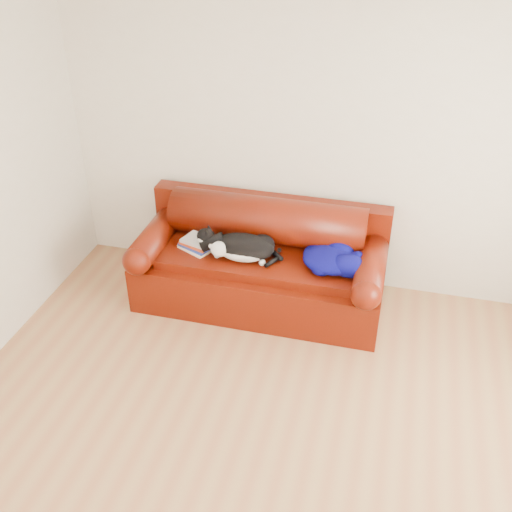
{
  "coord_description": "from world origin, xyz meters",
  "views": [
    {
      "loc": [
        0.63,
        -2.65,
        3.21
      ],
      "look_at": [
        -0.4,
        1.35,
        0.56
      ],
      "focal_mm": 42.0,
      "sensor_mm": 36.0,
      "label": 1
    }
  ],
  "objects": [
    {
      "name": "ground",
      "position": [
        0.0,
        0.0,
        0.0
      ],
      "size": [
        4.5,
        4.5,
        0.0
      ],
      "primitive_type": "plane",
      "color": "#945C3B",
      "rests_on": "ground"
    },
    {
      "name": "room_shell",
      "position": [
        0.12,
        0.02,
        1.67
      ],
      "size": [
        4.52,
        4.02,
        2.61
      ],
      "color": "beige",
      "rests_on": "ground"
    },
    {
      "name": "sofa_base",
      "position": [
        -0.4,
        1.49,
        0.24
      ],
      "size": [
        2.1,
        0.9,
        0.5
      ],
      "color": "#370D02",
      "rests_on": "ground"
    },
    {
      "name": "sofa_back",
      "position": [
        -0.4,
        1.74,
        0.54
      ],
      "size": [
        2.1,
        1.01,
        0.88
      ],
      "color": "#370D02",
      "rests_on": "ground"
    },
    {
      "name": "book_stack",
      "position": [
        -0.93,
        1.43,
        0.55
      ],
      "size": [
        0.34,
        0.31,
        0.1
      ],
      "rotation": [
        0.0,
        0.0,
        -0.39
      ],
      "color": "white",
      "rests_on": "sofa_base"
    },
    {
      "name": "cat",
      "position": [
        -0.52,
        1.37,
        0.6
      ],
      "size": [
        0.75,
        0.43,
        0.27
      ],
      "rotation": [
        0.0,
        0.0,
        0.32
      ],
      "color": "black",
      "rests_on": "sofa_base"
    },
    {
      "name": "blanket",
      "position": [
        0.22,
        1.44,
        0.57
      ],
      "size": [
        0.55,
        0.48,
        0.17
      ],
      "rotation": [
        0.0,
        0.0,
        -0.09
      ],
      "color": "#050240",
      "rests_on": "sofa_base"
    }
  ]
}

